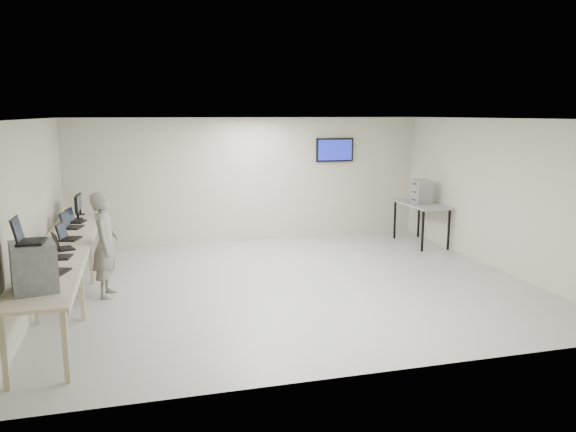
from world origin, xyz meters
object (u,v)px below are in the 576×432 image
object	(u,v)px
equipment_box	(34,267)
workbench	(65,250)
soldier	(105,244)
side_table	(421,207)

from	to	relation	value
equipment_box	workbench	bearing A→B (deg)	74.59
equipment_box	soldier	bearing A→B (deg)	61.30
soldier	side_table	distance (m)	6.90
soldier	side_table	world-z (taller)	soldier
workbench	side_table	distance (m)	7.50
workbench	equipment_box	xyz separation A→B (m)	(-0.06, -2.27, 0.35)
workbench	side_table	xyz separation A→B (m)	(7.19, 2.15, 0.02)
workbench	equipment_box	distance (m)	2.30
workbench	soldier	world-z (taller)	soldier
workbench	soldier	distance (m)	0.60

